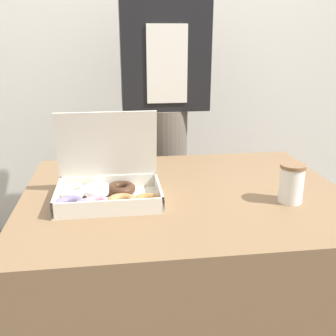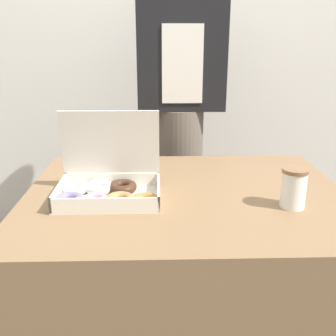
{
  "view_description": "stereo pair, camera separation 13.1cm",
  "coord_description": "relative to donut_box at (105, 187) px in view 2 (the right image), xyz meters",
  "views": [
    {
      "loc": [
        -0.23,
        -1.28,
        1.28
      ],
      "look_at": [
        -0.06,
        -0.05,
        0.86
      ],
      "focal_mm": 42.0,
      "sensor_mm": 36.0,
      "label": 1
    },
    {
      "loc": [
        -0.1,
        -1.29,
        1.28
      ],
      "look_at": [
        -0.06,
        -0.05,
        0.86
      ],
      "focal_mm": 42.0,
      "sensor_mm": 36.0,
      "label": 2
    }
  ],
  "objects": [
    {
      "name": "person_customer",
      "position": [
        0.3,
        0.8,
        0.13
      ],
      "size": [
        0.44,
        0.24,
        1.72
      ],
      "color": "#665B51",
      "rests_on": "ground_plane"
    },
    {
      "name": "coffee_cup",
      "position": [
        0.61,
        -0.09,
        0.03
      ],
      "size": [
        0.08,
        0.08,
        0.13
      ],
      "color": "white",
      "rests_on": "table"
    },
    {
      "name": "donut_box",
      "position": [
        0.0,
        0.0,
        0.0
      ],
      "size": [
        0.37,
        0.25,
        0.29
      ],
      "color": "silver",
      "rests_on": "table"
    },
    {
      "name": "wall_back",
      "position": [
        0.28,
        1.36,
        0.51
      ],
      "size": [
        10.0,
        0.05,
        2.6
      ],
      "color": "silver",
      "rests_on": "ground_plane"
    },
    {
      "name": "table",
      "position": [
        0.28,
        0.05,
        -0.42
      ],
      "size": [
        1.13,
        0.88,
        0.75
      ],
      "color": "brown",
      "rests_on": "ground_plane"
    }
  ]
}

